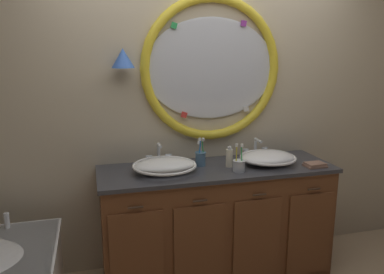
% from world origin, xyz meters
% --- Properties ---
extents(back_wall_assembly, '(6.40, 0.26, 2.60)m').
position_xyz_m(back_wall_assembly, '(0.00, 0.58, 1.33)').
color(back_wall_assembly, beige).
rests_on(back_wall_assembly, ground_plane).
extents(vanity_counter, '(1.80, 0.62, 0.89)m').
position_xyz_m(vanity_counter, '(0.03, 0.26, 0.45)').
color(vanity_counter, brown).
rests_on(vanity_counter, ground_plane).
extents(sink_basin_left, '(0.47, 0.47, 0.10)m').
position_xyz_m(sink_basin_left, '(-0.38, 0.23, 0.95)').
color(sink_basin_left, white).
rests_on(sink_basin_left, vanity_counter).
extents(sink_basin_right, '(0.44, 0.44, 0.10)m').
position_xyz_m(sink_basin_right, '(0.44, 0.23, 0.95)').
color(sink_basin_right, white).
rests_on(sink_basin_right, vanity_counter).
extents(faucet_set_left, '(0.21, 0.12, 0.17)m').
position_xyz_m(faucet_set_left, '(-0.38, 0.47, 0.96)').
color(faucet_set_left, silver).
rests_on(faucet_set_left, vanity_counter).
extents(faucet_set_right, '(0.23, 0.13, 0.16)m').
position_xyz_m(faucet_set_right, '(0.44, 0.47, 0.95)').
color(faucet_set_right, silver).
rests_on(faucet_set_right, vanity_counter).
extents(toothbrush_holder_left, '(0.09, 0.09, 0.22)m').
position_xyz_m(toothbrush_holder_left, '(-0.08, 0.33, 0.95)').
color(toothbrush_holder_left, slate).
rests_on(toothbrush_holder_left, vanity_counter).
extents(toothbrush_holder_right, '(0.09, 0.09, 0.21)m').
position_xyz_m(toothbrush_holder_right, '(0.15, 0.12, 0.94)').
color(toothbrush_holder_right, silver).
rests_on(toothbrush_holder_right, vanity_counter).
extents(soap_dispenser, '(0.05, 0.06, 0.17)m').
position_xyz_m(soap_dispenser, '(0.12, 0.24, 0.97)').
color(soap_dispenser, '#EFE5C6').
rests_on(soap_dispenser, vanity_counter).
extents(folded_hand_towel, '(0.15, 0.12, 0.03)m').
position_xyz_m(folded_hand_towel, '(0.76, 0.07, 0.91)').
color(folded_hand_towel, '#936B56').
rests_on(folded_hand_towel, vanity_counter).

